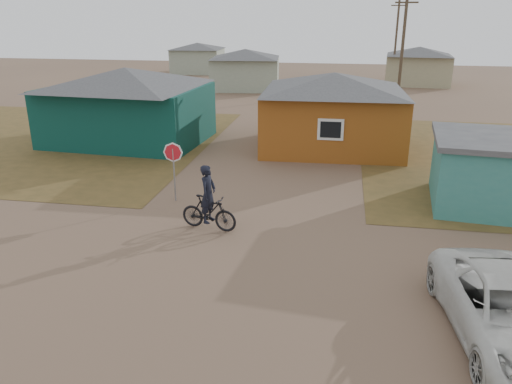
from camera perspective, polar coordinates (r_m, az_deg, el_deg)
ground at (r=13.98m, az=-3.77°, el=-9.08°), size 120.00×120.00×0.00m
grass_nw at (r=30.87m, az=-23.94°, el=5.55°), size 20.00×18.00×0.00m
house_teal at (r=28.24m, az=-14.48°, el=9.69°), size 8.93×7.08×4.00m
house_yellow at (r=26.30m, az=8.78°, el=9.26°), size 7.72×6.76×3.90m
house_pale_west at (r=46.99m, az=-1.22°, el=13.92°), size 7.04×6.15×3.60m
house_beige_east at (r=52.57m, az=18.04°, el=13.62°), size 6.95×6.05×3.60m
house_pale_north at (r=60.52m, az=-6.67°, el=15.04°), size 6.28×5.81×3.40m
utility_pole_near at (r=34.15m, az=16.32°, el=14.74°), size 1.40×0.20×8.00m
utility_pole_far at (r=50.14m, az=15.68°, el=16.22°), size 1.40×0.20×8.00m
stop_sign at (r=18.69m, az=-9.44°, el=3.86°), size 0.71×0.30×2.27m
cyclist at (r=16.30m, az=-5.44°, el=-1.65°), size 2.01×0.91×2.19m
vehicle at (r=12.25m, az=27.17°, el=-12.10°), size 2.94×5.45×1.45m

